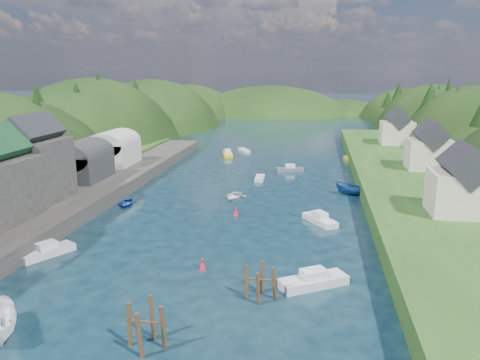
% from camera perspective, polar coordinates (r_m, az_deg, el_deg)
% --- Properties ---
extents(ground, '(600.00, 600.00, 0.00)m').
position_cam_1_polar(ground, '(86.48, 2.36, 0.76)').
color(ground, black).
rests_on(ground, ground).
extents(hillside_left, '(44.00, 245.56, 52.00)m').
position_cam_1_polar(hillside_left, '(124.89, -17.14, 0.34)').
color(hillside_left, black).
rests_on(hillside_left, ground).
extents(hillside_right, '(36.00, 245.56, 48.00)m').
position_cam_1_polar(hillside_right, '(117.23, 26.34, -0.99)').
color(hillside_right, black).
rests_on(hillside_right, ground).
extents(far_hills, '(103.00, 68.00, 44.00)m').
position_cam_1_polar(far_hills, '(210.09, 6.81, 5.18)').
color(far_hills, black).
rests_on(far_hills, ground).
extents(hill_trees, '(91.61, 145.66, 12.79)m').
position_cam_1_polar(hill_trees, '(100.24, 3.49, 8.91)').
color(hill_trees, black).
rests_on(hill_trees, ground).
extents(quay_left, '(12.00, 110.00, 2.00)m').
position_cam_1_polar(quay_left, '(66.16, -22.22, -3.34)').
color(quay_left, '#2D2B28').
rests_on(quay_left, ground).
extents(terrace_left_grass, '(12.00, 110.00, 2.50)m').
position_cam_1_polar(terrace_left_grass, '(69.97, -27.14, -2.74)').
color(terrace_left_grass, '#234719').
rests_on(terrace_left_grass, ground).
extents(boat_sheds, '(7.00, 21.00, 7.50)m').
position_cam_1_polar(boat_sheds, '(82.39, -16.88, 3.29)').
color(boat_sheds, '#2D2D30').
rests_on(boat_sheds, quay_left).
extents(terrace_right, '(16.00, 120.00, 2.40)m').
position_cam_1_polar(terrace_right, '(77.32, 20.13, -0.68)').
color(terrace_right, '#234719').
rests_on(terrace_right, ground).
extents(right_bank_cottages, '(9.00, 59.24, 8.41)m').
position_cam_1_polar(right_bank_cottages, '(85.05, 21.36, 3.64)').
color(right_bank_cottages, beige).
rests_on(right_bank_cottages, terrace_right).
extents(piling_cluster_near, '(2.95, 2.78, 3.90)m').
position_cam_1_polar(piling_cluster_near, '(34.52, -11.33, -17.44)').
color(piling_cluster_near, '#382314').
rests_on(piling_cluster_near, ground).
extents(piling_cluster_far, '(2.85, 2.69, 3.41)m').
position_cam_1_polar(piling_cluster_far, '(40.42, 2.48, -12.72)').
color(piling_cluster_far, '#382314').
rests_on(piling_cluster_far, ground).
extents(channel_buoy_near, '(0.70, 0.70, 1.10)m').
position_cam_1_polar(channel_buoy_near, '(46.05, -4.61, -10.25)').
color(channel_buoy_near, red).
rests_on(channel_buoy_near, ground).
extents(channel_buoy_far, '(0.70, 0.70, 1.10)m').
position_cam_1_polar(channel_buoy_far, '(62.01, -0.51, -3.90)').
color(channel_buoy_far, red).
rests_on(channel_buoy_far, ground).
extents(moored_boats, '(37.92, 84.93, 2.28)m').
position_cam_1_polar(moored_boats, '(61.92, -1.91, -3.81)').
color(moored_boats, silver).
rests_on(moored_boats, ground).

